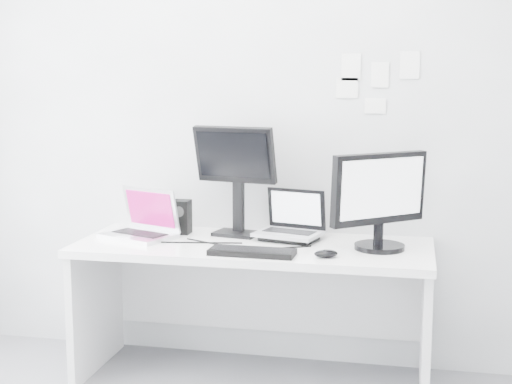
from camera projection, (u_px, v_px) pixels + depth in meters
back_wall at (267, 118)px, 4.00m from camera, size 3.60×0.00×3.60m
desk at (253, 313)px, 3.81m from camera, size 1.80×0.70×0.73m
macbook at (137, 213)px, 3.87m from camera, size 0.44×0.39×0.27m
speaker at (182, 217)px, 3.99m from camera, size 0.12×0.12×0.18m
dell_laptop at (288, 215)px, 3.81m from camera, size 0.37×0.32×0.27m
rear_monitor at (236, 180)px, 3.91m from camera, size 0.47×0.24×0.60m
samsung_monitor at (381, 200)px, 3.60m from camera, size 0.57×0.54×0.49m
keyboard at (252, 252)px, 3.51m from camera, size 0.41×0.16×0.03m
mouse at (326, 254)px, 3.46m from camera, size 0.13×0.11×0.04m
wall_note_0 at (351, 67)px, 3.86m from camera, size 0.10×0.00×0.14m
wall_note_1 at (380, 75)px, 3.83m from camera, size 0.09×0.00×0.13m
wall_note_2 at (410, 65)px, 3.79m from camera, size 0.10×0.00×0.14m
wall_note_3 at (375, 106)px, 3.86m from camera, size 0.11×0.00×0.08m
wall_note_4 at (347, 88)px, 3.88m from camera, size 0.11×0.00×0.10m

